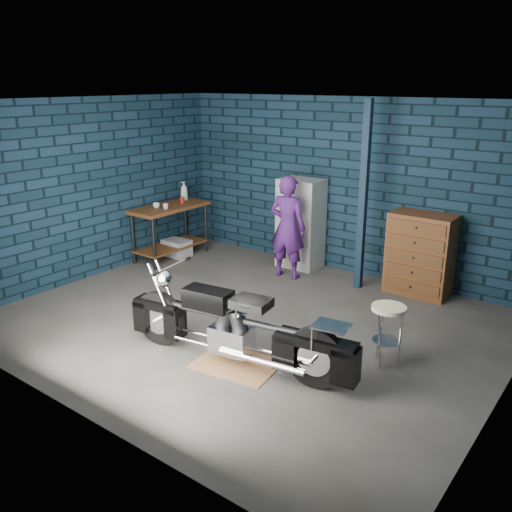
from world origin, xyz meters
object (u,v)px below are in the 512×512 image
(motorcycle, at_px, (236,322))
(person, at_px, (287,227))
(workbench, at_px, (171,232))
(storage_bin, at_px, (177,248))
(shop_stool, at_px, (387,335))
(tool_chest, at_px, (420,255))
(locker, at_px, (300,224))

(motorcycle, height_order, person, person)
(workbench, distance_m, storage_bin, 0.33)
(person, height_order, shop_stool, person)
(tool_chest, relative_size, shop_stool, 1.75)
(storage_bin, height_order, shop_stool, shop_stool)
(locker, height_order, shop_stool, locker)
(motorcycle, relative_size, locker, 1.58)
(person, relative_size, locker, 1.10)
(workbench, relative_size, storage_bin, 3.05)
(storage_bin, bearing_deg, shop_stool, -16.61)
(storage_bin, relative_size, shop_stool, 0.69)
(shop_stool, bearing_deg, locker, 138.96)
(workbench, bearing_deg, tool_chest, 12.99)
(shop_stool, bearing_deg, storage_bin, 163.39)
(motorcycle, distance_m, person, 2.85)
(shop_stool, bearing_deg, motorcycle, -141.90)
(motorcycle, bearing_deg, locker, 102.91)
(person, xyz_separation_m, locker, (-0.11, 0.53, -0.07))
(workbench, relative_size, tool_chest, 1.20)
(workbench, xyz_separation_m, shop_stool, (4.50, -1.23, -0.12))
(tool_chest, bearing_deg, workbench, -167.01)
(storage_bin, bearing_deg, motorcycle, -35.90)
(locker, bearing_deg, storage_bin, -157.76)
(storage_bin, relative_size, locker, 0.32)
(storage_bin, distance_m, shop_stool, 4.68)
(storage_bin, bearing_deg, locker, 22.24)
(motorcycle, xyz_separation_m, tool_chest, (0.78, 3.15, 0.08))
(workbench, bearing_deg, shop_stool, -15.28)
(person, height_order, tool_chest, person)
(motorcycle, relative_size, storage_bin, 4.99)
(motorcycle, distance_m, shop_stool, 1.62)
(workbench, relative_size, motorcycle, 0.61)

